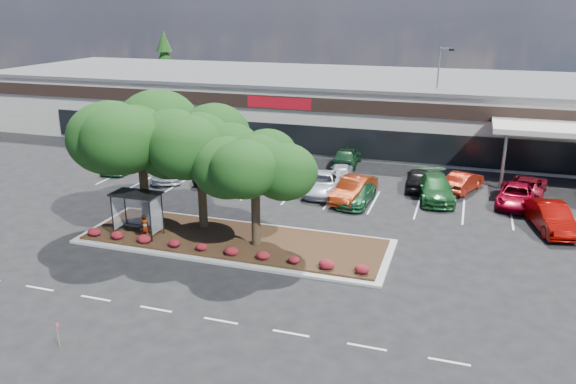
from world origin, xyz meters
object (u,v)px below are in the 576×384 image
(car_1, at_px, (170,167))
(car_0, at_px, (124,160))
(survey_stake, at_px, (58,332))
(light_pole, at_px, (436,109))

(car_1, bearing_deg, car_0, 147.96)
(survey_stake, bearing_deg, light_pole, 71.65)
(survey_stake, bearing_deg, car_1, 108.66)
(light_pole, xyz_separation_m, car_1, (-19.46, -13.52, -3.45))
(light_pole, distance_m, survey_stake, 37.98)
(survey_stake, relative_size, car_1, 0.20)
(car_0, height_order, car_1, car_1)
(car_1, bearing_deg, survey_stake, -93.19)
(car_0, bearing_deg, car_1, -15.91)
(survey_stake, xyz_separation_m, car_1, (-7.56, 22.37, 0.09))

